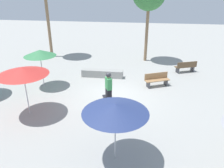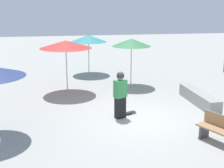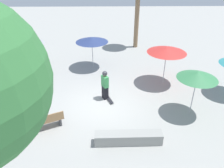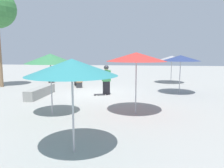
{
  "view_description": "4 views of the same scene",
  "coord_description": "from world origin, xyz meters",
  "px_view_note": "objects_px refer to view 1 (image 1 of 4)",
  "views": [
    {
      "loc": [
        11.21,
        1.54,
        5.81
      ],
      "look_at": [
        0.98,
        0.02,
        1.25
      ],
      "focal_mm": 35.0,
      "sensor_mm": 36.0,
      "label": 1
    },
    {
      "loc": [
        2.77,
        10.4,
        4.13
      ],
      "look_at": [
        0.82,
        -0.69,
        1.17
      ],
      "focal_mm": 50.0,
      "sensor_mm": 36.0,
      "label": 2
    },
    {
      "loc": [
        -10.04,
        -0.41,
        6.95
      ],
      "look_at": [
        0.16,
        -0.61,
        1.18
      ],
      "focal_mm": 35.0,
      "sensor_mm": 36.0,
      "label": 3
    },
    {
      "loc": [
        2.57,
        -12.67,
        2.43
      ],
      "look_at": [
        0.97,
        -0.45,
        0.67
      ],
      "focal_mm": 35.0,
      "sensor_mm": 36.0,
      "label": 4
    }
  ],
  "objects_px": {
    "skater_main": "(109,86)",
    "shade_umbrella_navy": "(115,108)",
    "skateboard": "(105,98)",
    "shade_umbrella_red": "(23,71)",
    "bench_far": "(157,80)",
    "shade_umbrella_green": "(40,53)",
    "bench_near": "(186,67)",
    "concrete_ledge": "(102,73)"
  },
  "relations": [
    {
      "from": "bench_near",
      "to": "skater_main",
      "type": "bearing_deg",
      "value": -154.55
    },
    {
      "from": "shade_umbrella_red",
      "to": "concrete_ledge",
      "type": "bearing_deg",
      "value": 153.14
    },
    {
      "from": "shade_umbrella_navy",
      "to": "shade_umbrella_green",
      "type": "xyz_separation_m",
      "value": [
        -5.76,
        -5.4,
        0.09
      ]
    },
    {
      "from": "skateboard",
      "to": "shade_umbrella_red",
      "type": "bearing_deg",
      "value": 99.92
    },
    {
      "from": "skateboard",
      "to": "bench_near",
      "type": "distance_m",
      "value": 7.33
    },
    {
      "from": "shade_umbrella_red",
      "to": "bench_far",
      "type": "bearing_deg",
      "value": 123.96
    },
    {
      "from": "shade_umbrella_navy",
      "to": "bench_far",
      "type": "bearing_deg",
      "value": 165.5
    },
    {
      "from": "shade_umbrella_green",
      "to": "skateboard",
      "type": "bearing_deg",
      "value": 74.43
    },
    {
      "from": "shade_umbrella_red",
      "to": "shade_umbrella_green",
      "type": "distance_m",
      "value": 3.33
    },
    {
      "from": "bench_near",
      "to": "shade_umbrella_red",
      "type": "relative_size",
      "value": 0.67
    },
    {
      "from": "shade_umbrella_green",
      "to": "shade_umbrella_red",
      "type": "bearing_deg",
      "value": 12.16
    },
    {
      "from": "concrete_ledge",
      "to": "bench_far",
      "type": "xyz_separation_m",
      "value": [
        1.01,
        3.76,
        0.16
      ]
    },
    {
      "from": "bench_near",
      "to": "bench_far",
      "type": "xyz_separation_m",
      "value": [
        2.87,
        -2.24,
        0.0
      ]
    },
    {
      "from": "skater_main",
      "to": "concrete_ledge",
      "type": "relative_size",
      "value": 0.59
    },
    {
      "from": "skateboard",
      "to": "bench_near",
      "type": "bearing_deg",
      "value": -66.06
    },
    {
      "from": "bench_near",
      "to": "skateboard",
      "type": "bearing_deg",
      "value": -157.5
    },
    {
      "from": "skateboard",
      "to": "concrete_ledge",
      "type": "height_order",
      "value": "concrete_ledge"
    },
    {
      "from": "concrete_ledge",
      "to": "shade_umbrella_navy",
      "type": "height_order",
      "value": "shade_umbrella_navy"
    },
    {
      "from": "skater_main",
      "to": "bench_near",
      "type": "distance_m",
      "value": 7.37
    },
    {
      "from": "skateboard",
      "to": "shade_umbrella_red",
      "type": "distance_m",
      "value": 4.64
    },
    {
      "from": "bench_near",
      "to": "shade_umbrella_red",
      "type": "bearing_deg",
      "value": -162.51
    },
    {
      "from": "shade_umbrella_red",
      "to": "shade_umbrella_navy",
      "type": "relative_size",
      "value": 1.06
    },
    {
      "from": "skateboard",
      "to": "shade_umbrella_red",
      "type": "relative_size",
      "value": 0.33
    },
    {
      "from": "skater_main",
      "to": "concrete_ledge",
      "type": "distance_m",
      "value": 3.78
    },
    {
      "from": "skater_main",
      "to": "bench_far",
      "type": "xyz_separation_m",
      "value": [
        -2.57,
        2.72,
        -0.51
      ]
    },
    {
      "from": "skateboard",
      "to": "concrete_ledge",
      "type": "relative_size",
      "value": 0.28
    },
    {
      "from": "shade_umbrella_green",
      "to": "bench_near",
      "type": "bearing_deg",
      "value": 112.92
    },
    {
      "from": "bench_far",
      "to": "shade_umbrella_navy",
      "type": "distance_m",
      "value": 7.3
    },
    {
      "from": "bench_near",
      "to": "shade_umbrella_green",
      "type": "height_order",
      "value": "shade_umbrella_green"
    },
    {
      "from": "skateboard",
      "to": "shade_umbrella_red",
      "type": "height_order",
      "value": "shade_umbrella_red"
    },
    {
      "from": "concrete_ledge",
      "to": "shade_umbrella_navy",
      "type": "xyz_separation_m",
      "value": [
        7.88,
        1.98,
        1.86
      ]
    },
    {
      "from": "shade_umbrella_navy",
      "to": "bench_near",
      "type": "bearing_deg",
      "value": 157.61
    },
    {
      "from": "skater_main",
      "to": "shade_umbrella_navy",
      "type": "height_order",
      "value": "shade_umbrella_navy"
    },
    {
      "from": "skater_main",
      "to": "shade_umbrella_navy",
      "type": "xyz_separation_m",
      "value": [
        4.31,
        0.94,
        1.18
      ]
    },
    {
      "from": "skateboard",
      "to": "bench_far",
      "type": "distance_m",
      "value": 3.76
    },
    {
      "from": "bench_near",
      "to": "shade_umbrella_navy",
      "type": "distance_m",
      "value": 10.67
    },
    {
      "from": "skater_main",
      "to": "skateboard",
      "type": "distance_m",
      "value": 0.96
    },
    {
      "from": "shade_umbrella_green",
      "to": "bench_far",
      "type": "bearing_deg",
      "value": 98.77
    },
    {
      "from": "concrete_ledge",
      "to": "shade_umbrella_red",
      "type": "bearing_deg",
      "value": -26.86
    },
    {
      "from": "skateboard",
      "to": "shade_umbrella_navy",
      "type": "distance_m",
      "value": 5.17
    },
    {
      "from": "bench_near",
      "to": "shade_umbrella_green",
      "type": "relative_size",
      "value": 0.69
    },
    {
      "from": "skater_main",
      "to": "skateboard",
      "type": "bearing_deg",
      "value": 13.07
    }
  ]
}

